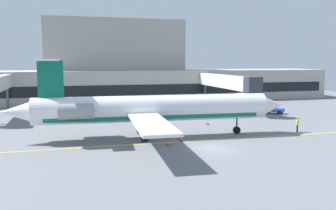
{
  "coord_description": "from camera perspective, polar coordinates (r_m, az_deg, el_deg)",
  "views": [
    {
      "loc": [
        -13.99,
        -33.74,
        8.93
      ],
      "look_at": [
        -1.42,
        12.82,
        3.0
      ],
      "focal_mm": 38.64,
      "sensor_mm": 36.0,
      "label": 1
    }
  ],
  "objects": [
    {
      "name": "ground",
      "position": [
        37.61,
        7.25,
        -6.86
      ],
      "size": [
        120.0,
        120.0,
        0.11
      ],
      "color": "slate"
    },
    {
      "name": "terminal_building",
      "position": [
        82.33,
        -3.57,
        5.1
      ],
      "size": [
        78.83,
        13.23,
        18.07
      ],
      "color": "#ADA89E",
      "rests_on": "ground"
    },
    {
      "name": "jet_bridge_east",
      "position": [
        67.41,
        9.26,
        3.6
      ],
      "size": [
        2.4,
        23.34,
        6.41
      ],
      "color": "silver",
      "rests_on": "ground"
    },
    {
      "name": "regional_jet",
      "position": [
        41.88,
        -2.99,
        -0.61
      ],
      "size": [
        33.24,
        27.18,
        9.11
      ],
      "color": "white",
      "rests_on": "ground"
    },
    {
      "name": "baggage_tug",
      "position": [
        64.11,
        15.86,
        -0.38
      ],
      "size": [
        3.48,
        3.58,
        2.2
      ],
      "color": "#1E4CB2",
      "rests_on": "ground"
    },
    {
      "name": "pushback_tractor",
      "position": [
        60.56,
        -12.63,
        -0.75
      ],
      "size": [
        2.6,
        3.73,
        2.04
      ],
      "color": "#E5B20C",
      "rests_on": "ground"
    },
    {
      "name": "fuel_tank",
      "position": [
        72.47,
        10.78,
        0.96
      ],
      "size": [
        6.45,
        2.57,
        2.58
      ],
      "color": "white",
      "rests_on": "ground"
    },
    {
      "name": "marshaller",
      "position": [
        48.32,
        19.73,
        -2.89
      ],
      "size": [
        0.61,
        0.69,
        1.91
      ],
      "color": "#191E33",
      "rests_on": "ground"
    },
    {
      "name": "safety_cone_alpha",
      "position": [
        43.56,
        1.68,
        -4.49
      ],
      "size": [
        0.47,
        0.47,
        0.55
      ],
      "color": "orange",
      "rests_on": "ground"
    },
    {
      "name": "safety_cone_bravo",
      "position": [
        38.51,
        -0.01,
        -6.02
      ],
      "size": [
        0.47,
        0.47,
        0.55
      ],
      "color": "orange",
      "rests_on": "ground"
    },
    {
      "name": "safety_cone_charlie",
      "position": [
        51.03,
        6.25,
        -2.83
      ],
      "size": [
        0.47,
        0.47,
        0.55
      ],
      "color": "orange",
      "rests_on": "ground"
    }
  ]
}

